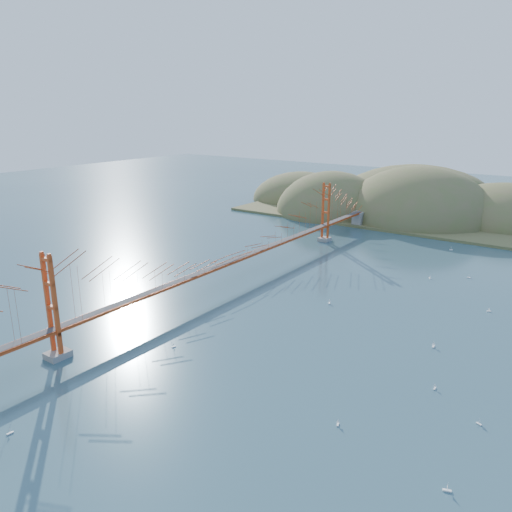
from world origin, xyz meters
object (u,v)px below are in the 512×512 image
Objects in this scene: sailboat_0 at (174,346)px; sailboat_1 at (329,303)px; sailboat_2 at (479,423)px; bridge at (232,237)px.

sailboat_1 reaches higher than sailboat_0.
sailboat_1 reaches higher than sailboat_2.
bridge is at bearing 111.47° from sailboat_0.
sailboat_0 is 0.98× the size of sailboat_2.
sailboat_2 is 28.48m from sailboat_1.
sailboat_1 is (8.09, 21.70, 0.02)m from sailboat_0.
sailboat_2 is 0.83× the size of sailboat_1.
sailboat_0 is at bearing -171.17° from sailboat_2.
sailboat_0 is (8.36, -21.26, -6.87)m from bridge.
sailboat_1 is at bearing 69.56° from sailboat_0.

